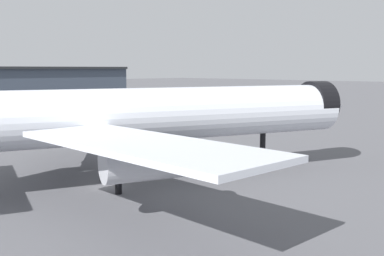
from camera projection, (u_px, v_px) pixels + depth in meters
name	position (u px, v px, depth m)	size (l,w,h in m)	color
ground	(105.00, 187.00, 53.37)	(900.00, 900.00, 0.00)	#56565B
airliner_near_gate	(130.00, 117.00, 53.51)	(61.51, 54.79, 18.03)	silver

